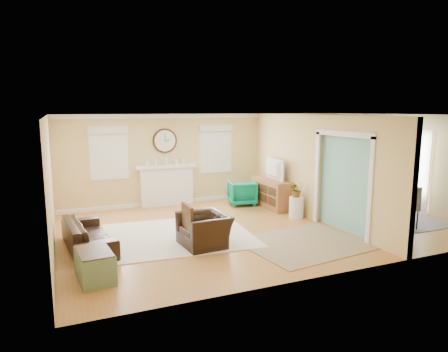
{
  "coord_description": "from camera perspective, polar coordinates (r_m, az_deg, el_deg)",
  "views": [
    {
      "loc": [
        -4.34,
        -8.1,
        2.72
      ],
      "look_at": [
        -0.8,
        0.3,
        1.2
      ],
      "focal_mm": 32.0,
      "sensor_mm": 36.0,
      "label": 1
    }
  ],
  "objects": [
    {
      "name": "tv",
      "position": [
        11.18,
        6.83,
        1.0
      ],
      "size": [
        0.18,
        1.01,
        0.58
      ],
      "primitive_type": "imported",
      "rotation": [
        0.0,
        0.0,
        1.52
      ],
      "color": "black",
      "rests_on": "credenza"
    },
    {
      "name": "wall_back",
      "position": [
        12.0,
        -1.48,
        2.66
      ],
      "size": [
        9.0,
        0.02,
        2.6
      ],
      "primitive_type": "cube",
      "color": "#DAB573",
      "rests_on": "ground"
    },
    {
      "name": "sofa",
      "position": [
        8.36,
        -18.82,
        -7.98
      ],
      "size": [
        0.96,
        2.02,
        0.57
      ],
      "primitive_type": "imported",
      "rotation": [
        0.0,
        0.0,
        1.67
      ],
      "color": "black",
      "rests_on": "floor"
    },
    {
      "name": "wall_clock",
      "position": [
        11.46,
        -8.46,
        5.01
      ],
      "size": [
        0.7,
        0.07,
        0.7
      ],
      "color": "#452C18",
      "rests_on": "wall_back"
    },
    {
      "name": "green_chair",
      "position": [
        11.54,
        2.61,
        -2.42
      ],
      "size": [
        0.88,
        0.9,
        0.69
      ],
      "primitive_type": "imported",
      "rotation": [
        0.0,
        0.0,
        2.93
      ],
      "color": "#027145",
      "rests_on": "floor"
    },
    {
      "name": "dining_chair_s",
      "position": [
        10.15,
        24.64,
        -3.56
      ],
      "size": [
        0.55,
        0.55,
        0.99
      ],
      "color": "slate",
      "rests_on": "floor"
    },
    {
      "name": "eames_chair",
      "position": [
        8.11,
        -2.85,
        -7.7
      ],
      "size": [
        0.95,
        1.07,
        0.65
      ],
      "primitive_type": "imported",
      "rotation": [
        0.0,
        0.0,
        -1.49
      ],
      "color": "black",
      "rests_on": "floor"
    },
    {
      "name": "pendant",
      "position": [
        10.94,
        19.43,
        6.21
      ],
      "size": [
        0.3,
        0.3,
        0.55
      ],
      "color": "gold",
      "rests_on": "ceiling"
    },
    {
      "name": "ceiling",
      "position": [
        9.19,
        5.39,
        8.68
      ],
      "size": [
        9.0,
        6.0,
        0.02
      ],
      "primitive_type": "cube",
      "color": "white",
      "rests_on": "wall_back"
    },
    {
      "name": "dining_chair_e",
      "position": [
        11.38,
        22.44,
        -2.48
      ],
      "size": [
        0.45,
        0.45,
        0.86
      ],
      "color": "slate",
      "rests_on": "floor"
    },
    {
      "name": "wall_right",
      "position": [
        12.07,
        24.49,
        1.85
      ],
      "size": [
        0.02,
        6.0,
        2.6
      ],
      "primitive_type": "cube",
      "color": "#DAB573",
      "rests_on": "ground"
    },
    {
      "name": "credenza",
      "position": [
        11.31,
        6.84,
        -2.44
      ],
      "size": [
        0.52,
        1.54,
        0.8
      ],
      "color": "#925C36",
      "rests_on": "floor"
    },
    {
      "name": "french_doors",
      "position": [
        12.06,
        24.28,
        0.9
      ],
      "size": [
        0.06,
        1.7,
        2.2
      ],
      "color": "white",
      "rests_on": "ground"
    },
    {
      "name": "garden_stool",
      "position": [
        10.33,
        10.29,
        -4.42
      ],
      "size": [
        0.36,
        0.36,
        0.53
      ],
      "primitive_type": "cylinder",
      "color": "white",
      "rests_on": "floor"
    },
    {
      "name": "potted_plant",
      "position": [
        10.23,
        10.36,
        -1.88
      ],
      "size": [
        0.4,
        0.35,
        0.4
      ],
      "primitive_type": "imported",
      "rotation": [
        0.0,
        0.0,
        6.16
      ],
      "color": "#337F33",
      "rests_on": "garden_stool"
    },
    {
      "name": "rug_cream",
      "position": [
        8.88,
        -6.59,
        -8.39
      ],
      "size": [
        3.29,
        2.9,
        0.02
      ],
      "primitive_type": "cube",
      "rotation": [
        0.0,
        0.0,
        -0.07
      ],
      "color": "beige",
      "rests_on": "floor"
    },
    {
      "name": "fireplace",
      "position": [
        11.54,
        -8.2,
        -1.24
      ],
      "size": [
        1.7,
        0.3,
        1.17
      ],
      "color": "white",
      "rests_on": "ground"
    },
    {
      "name": "floor",
      "position": [
        9.58,
        5.15,
        -7.06
      ],
      "size": [
        9.0,
        9.0,
        0.0
      ],
      "primitive_type": "plane",
      "color": "#AB6A32",
      "rests_on": "ground"
    },
    {
      "name": "dining_chair_w",
      "position": [
        10.52,
        17.38,
        -2.97
      ],
      "size": [
        0.5,
        0.5,
        0.91
      ],
      "color": "white",
      "rests_on": "floor"
    },
    {
      "name": "rug_grey",
      "position": [
        11.09,
        20.32,
        -5.3
      ],
      "size": [
        2.53,
        3.16,
        0.01
      ],
      "primitive_type": "cube",
      "color": "slate",
      "rests_on": "floor"
    },
    {
      "name": "dining_table",
      "position": [
        11.02,
        20.42,
        -3.68
      ],
      "size": [
        1.1,
        1.9,
        0.66
      ],
      "primitive_type": "imported",
      "rotation": [
        0.0,
        0.0,
        1.6
      ],
      "color": "#452C18",
      "rests_on": "floor"
    },
    {
      "name": "trunk",
      "position": [
        6.9,
        -17.97,
        -12.02
      ],
      "size": [
        0.6,
        0.89,
        0.49
      ],
      "color": "slate",
      "rests_on": "floor"
    },
    {
      "name": "window_right",
      "position": [
        11.94,
        -1.18,
        4.36
      ],
      "size": [
        1.05,
        0.13,
        1.42
      ],
      "color": "white",
      "rests_on": "wall_back"
    },
    {
      "name": "wall_left",
      "position": [
        8.23,
        -23.6,
        -1.27
      ],
      "size": [
        0.02,
        6.0,
        2.6
      ],
      "primitive_type": "cube",
      "color": "#DAB573",
      "rests_on": "ground"
    },
    {
      "name": "wall_front",
      "position": [
        6.85,
        17.16,
        -2.93
      ],
      "size": [
        9.0,
        0.02,
        2.6
      ],
      "primitive_type": "cube",
      "color": "#DAB573",
      "rests_on": "ground"
    },
    {
      "name": "rug_jute",
      "position": [
        8.49,
        11.51,
        -9.36
      ],
      "size": [
        2.68,
        2.29,
        0.01
      ],
      "primitive_type": "cube",
      "rotation": [
        0.0,
        0.0,
        0.12
      ],
      "color": "#98845B",
      "rests_on": "floor"
    },
    {
      "name": "partition",
      "position": [
        10.31,
        11.97,
        1.66
      ],
      "size": [
        0.17,
        6.0,
        2.6
      ],
      "color": "#DAB573",
      "rests_on": "ground"
    },
    {
      "name": "window_left",
      "position": [
        11.18,
        -16.14,
        3.64
      ],
      "size": [
        1.05,
        0.13,
        1.42
      ],
      "color": "white",
      "rests_on": "wall_back"
    },
    {
      "name": "dining_chair_n",
      "position": [
        11.71,
        17.03,
        -1.65
      ],
      "size": [
        0.51,
        0.51,
        0.93
      ],
      "color": "slate",
      "rests_on": "floor"
    }
  ]
}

